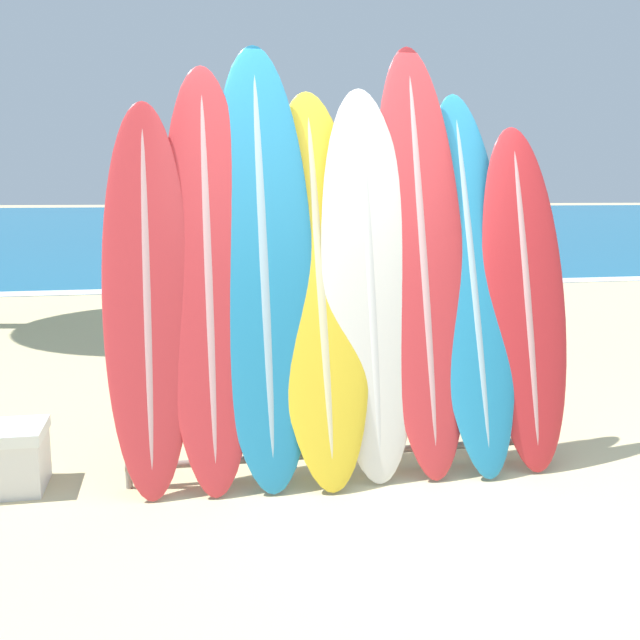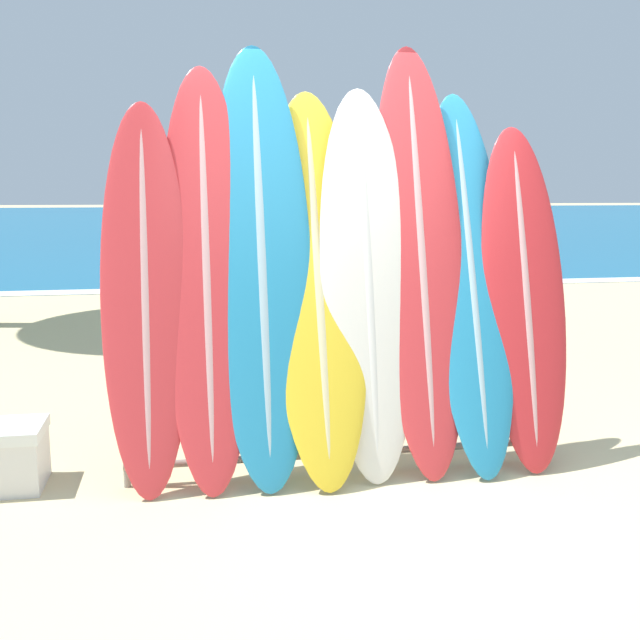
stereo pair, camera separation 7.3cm
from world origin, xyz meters
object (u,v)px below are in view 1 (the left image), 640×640
Objects in this scene: surfboard_slot_0 at (147,296)px; surfboard_slot_4 at (369,282)px; person_near_water at (448,258)px; surfboard_slot_5 at (421,257)px; person_mid_beach at (225,242)px; cooler_box at (1,458)px; surfboard_slot_2 at (263,261)px; surfboard_slot_6 at (471,278)px; surfboard_slot_3 at (319,282)px; person_far_left at (280,256)px; surfboard_slot_1 at (208,274)px; surfboard_slot_7 at (524,296)px; surfboard_rack at (346,404)px.

surfboard_slot_0 is 0.96× the size of surfboard_slot_4.
surfboard_slot_5 is at bearing -163.31° from person_near_water.
surfboard_slot_0 is at bearing 15.99° from person_mid_beach.
cooler_box is (-0.84, 0.05, -0.90)m from surfboard_slot_0.
surfboard_slot_2 is 1.11× the size of surfboard_slot_6.
surfboard_slot_6 is at bearing 32.64° from person_mid_beach.
surfboard_slot_3 reaches higher than person_mid_beach.
surfboard_slot_4 is 1.00× the size of surfboard_slot_6.
person_far_left is (0.51, -1.99, -0.03)m from person_mid_beach.
surfboard_slot_3 reaches higher than person_near_water.
surfboard_slot_7 is (1.90, -0.07, -0.17)m from surfboard_slot_1.
surfboard_slot_0 reaches higher than cooler_box.
surfboard_slot_6 reaches higher than person_near_water.
person_mid_beach is (-0.74, 6.50, -0.35)m from surfboard_slot_5.
person_near_water is 3.60m from person_mid_beach.
surfboard_slot_5 reaches higher than person_near_water.
surfboard_slot_5 is at bearing 173.02° from surfboard_slot_7.
surfboard_slot_4 is at bearing 0.28° from surfboard_slot_0.
surfboard_slot_1 is 1.05× the size of surfboard_slot_6.
surfboard_slot_6 is (0.93, -0.01, 0.00)m from surfboard_slot_3.
surfboard_slot_1 is 0.94× the size of surfboard_slot_5.
surfboard_slot_6 is (0.79, 0.10, 0.71)m from surfboard_rack.
surfboard_slot_7 is (1.12, 0.04, 0.61)m from surfboard_rack.
cooler_box is at bearing 176.36° from surfboard_slot_0.
surfboard_slot_0 is 0.98m from surfboard_slot_3.
surfboard_slot_4 reaches higher than cooler_box.
surfboard_slot_4 is at bearing 27.06° from person_mid_beach.
surfboard_slot_3 reaches higher than surfboard_slot_0.
surfboard_slot_0 is 1.28× the size of person_mid_beach.
surfboard_slot_2 is 6.50m from person_mid_beach.
surfboard_slot_2 is 0.99× the size of surfboard_slot_5.
surfboard_slot_6 is at bearing 169.90° from surfboard_slot_7.
surfboard_slot_3 is (-0.14, 0.11, 0.71)m from surfboard_rack.
person_far_left is at bearing 86.80° from surfboard_rack.
surfboard_slot_1 is at bearing -179.50° from surfboard_slot_5.
surfboard_slot_3 is at bearing 141.88° from surfboard_rack.
person_mid_beach is (-0.12, 6.51, -0.21)m from surfboard_slot_3.
surfboard_slot_6 is at bearing -1.43° from surfboard_slot_2.
surfboard_slot_5 is (0.33, 0.05, 0.14)m from surfboard_slot_4.
surfboard_rack is 4.66m from person_far_left.
surfboard_rack is 1.24× the size of surfboard_slot_7.
person_far_left is at bearing 84.98° from surfboard_slot_3.
surfboard_slot_6 is at bearing 6.93° from surfboard_rack.
surfboard_slot_1 is 1.55m from cooler_box.
cooler_box is at bearing 172.58° from person_near_water.
surfboard_slot_7 is at bearing 44.05° from person_far_left.
surfboard_slot_1 is at bearing -179.72° from surfboard_slot_3.
person_mid_beach reaches higher than person_far_left.
surfboard_slot_1 reaches higher than surfboard_slot_3.
surfboard_slot_2 reaches higher than person_mid_beach.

